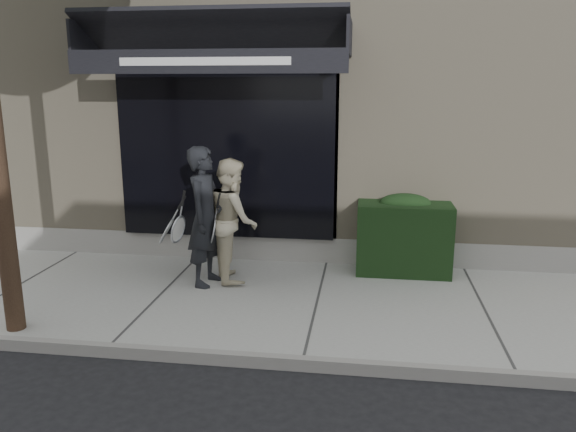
# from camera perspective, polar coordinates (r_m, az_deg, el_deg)

# --- Properties ---
(ground) EXTENTS (80.00, 80.00, 0.00)m
(ground) POSITION_cam_1_polar(r_m,az_deg,el_deg) (7.10, 3.00, -9.39)
(ground) COLOR black
(ground) RESTS_ON ground
(sidewalk) EXTENTS (20.00, 3.00, 0.12)m
(sidewalk) POSITION_cam_1_polar(r_m,az_deg,el_deg) (7.08, 3.01, -8.94)
(sidewalk) COLOR #9A9B95
(sidewalk) RESTS_ON ground
(curb) EXTENTS (20.00, 0.10, 0.14)m
(curb) POSITION_cam_1_polar(r_m,az_deg,el_deg) (5.68, 1.55, -14.72)
(curb) COLOR gray
(curb) RESTS_ON ground
(building_facade) EXTENTS (14.30, 8.04, 5.64)m
(building_facade) POSITION_cam_1_polar(r_m,az_deg,el_deg) (11.50, 5.41, 13.22)
(building_facade) COLOR tan
(building_facade) RESTS_ON ground
(hedge) EXTENTS (1.30, 0.70, 1.14)m
(hedge) POSITION_cam_1_polar(r_m,az_deg,el_deg) (8.07, 11.67, -1.92)
(hedge) COLOR black
(hedge) RESTS_ON sidewalk
(pedestrian_front) EXTENTS (0.81, 0.85, 1.84)m
(pedestrian_front) POSITION_cam_1_polar(r_m,az_deg,el_deg) (7.42, -8.40, -0.07)
(pedestrian_front) COLOR black
(pedestrian_front) RESTS_ON sidewalk
(pedestrian_back) EXTENTS (0.89, 0.99, 1.67)m
(pedestrian_back) POSITION_cam_1_polar(r_m,az_deg,el_deg) (7.60, -5.67, -0.37)
(pedestrian_back) COLOR beige
(pedestrian_back) RESTS_ON sidewalk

